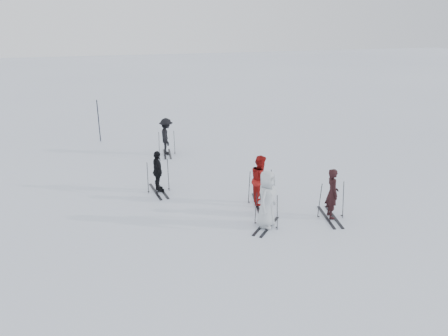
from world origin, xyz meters
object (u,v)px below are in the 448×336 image
object	(u,v)px
skier_red	(260,180)
skier_grey	(267,200)
skier_uphill_far	(166,137)
skier_near_dark	(332,194)
piste_marker	(99,121)
skier_uphill_left	(158,172)

from	to	relation	value
skier_red	skier_grey	world-z (taller)	skier_grey
skier_uphill_far	skier_red	bearing A→B (deg)	-155.05
skier_near_dark	piste_marker	xyz separation A→B (m)	(-7.17, 11.45, 0.26)
skier_grey	skier_uphill_far	world-z (taller)	skier_grey
skier_near_dark	skier_uphill_left	xyz separation A→B (m)	(-5.14, 3.75, -0.05)
skier_grey	piste_marker	world-z (taller)	piste_marker
skier_grey	skier_uphill_far	bearing A→B (deg)	54.49
skier_near_dark	skier_uphill_far	bearing A→B (deg)	36.80
skier_red	skier_uphill_left	size ratio (longest dim) A/B	1.12
skier_grey	piste_marker	bearing A→B (deg)	64.87
skier_grey	skier_uphill_far	distance (m)	8.47
skier_near_dark	skier_grey	distance (m)	2.27
skier_grey	piste_marker	xyz separation A→B (m)	(-4.91, 11.48, 0.18)
skier_near_dark	skier_grey	xyz separation A→B (m)	(-2.27, -0.03, 0.08)
skier_near_dark	piste_marker	world-z (taller)	piste_marker
skier_red	skier_grey	size ratio (longest dim) A/B	0.95
skier_uphill_left	skier_uphill_far	xyz separation A→B (m)	(1.00, 4.48, 0.08)
skier_near_dark	piste_marker	bearing A→B (deg)	42.17
piste_marker	skier_uphill_left	bearing A→B (deg)	-75.21
skier_red	skier_uphill_left	bearing A→B (deg)	69.98
skier_near_dark	skier_grey	size ratio (longest dim) A/B	0.91
skier_grey	skier_uphill_left	distance (m)	4.75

